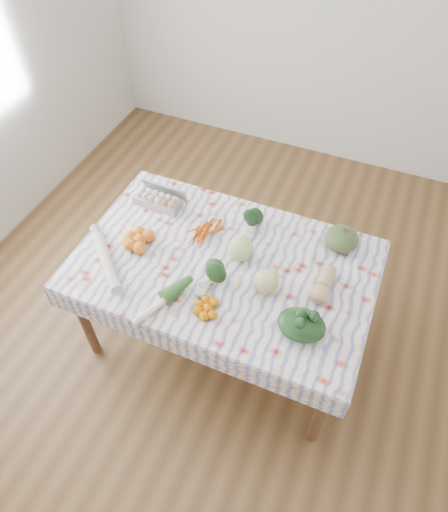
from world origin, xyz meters
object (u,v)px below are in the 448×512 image
(kabocha_squash, at_px, (342,239))
(cabbage, at_px, (241,249))
(egg_carton, at_px, (157,201))
(grapefruit, at_px, (266,282))
(dining_table, at_px, (224,272))
(butternut_squash, at_px, (323,284))

(kabocha_squash, relative_size, cabbage, 1.36)
(egg_carton, distance_m, kabocha_squash, 1.13)
(egg_carton, distance_m, grapefruit, 0.91)
(egg_carton, relative_size, cabbage, 2.10)
(cabbage, bearing_deg, kabocha_squash, 31.24)
(kabocha_squash, bearing_deg, cabbage, -148.76)
(dining_table, xyz_separation_m, grapefruit, (0.27, -0.08, 0.15))
(cabbage, xyz_separation_m, butternut_squash, (0.48, -0.05, -0.02))
(butternut_squash, height_order, grapefruit, grapefruit)
(egg_carton, distance_m, cabbage, 0.66)
(cabbage, bearing_deg, dining_table, -132.93)
(kabocha_squash, bearing_deg, grapefruit, -122.52)
(grapefruit, bearing_deg, kabocha_squash, 57.48)
(grapefruit, bearing_deg, cabbage, 142.27)
(dining_table, height_order, kabocha_squash, kabocha_squash)
(egg_carton, height_order, butternut_squash, butternut_squash)
(cabbage, bearing_deg, grapefruit, -37.73)
(dining_table, bearing_deg, butternut_squash, 2.85)
(egg_carton, relative_size, grapefruit, 2.23)
(cabbage, distance_m, butternut_squash, 0.49)
(dining_table, relative_size, grapefruit, 11.96)
(egg_carton, bearing_deg, grapefruit, -21.48)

